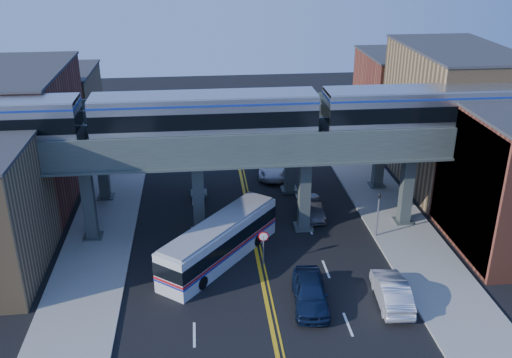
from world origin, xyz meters
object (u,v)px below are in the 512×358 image
(traffic_signal, at_px, (378,210))
(car_lane_c, at_px, (273,166))
(stop_sign, at_px, (263,243))
(car_lane_d, at_px, (269,156))
(car_parked_curb, at_px, (392,291))
(car_lane_a, at_px, (310,292))
(transit_train, at_px, (205,116))
(transit_bus, at_px, (220,242))
(car_lane_b, at_px, (311,208))

(traffic_signal, height_order, car_lane_c, traffic_signal)
(stop_sign, distance_m, car_lane_d, 18.79)
(traffic_signal, bearing_deg, car_parked_curb, -100.59)
(car_lane_a, bearing_deg, transit_train, 126.54)
(stop_sign, height_order, traffic_signal, traffic_signal)
(car_lane_a, bearing_deg, traffic_signal, 55.35)
(transit_bus, bearing_deg, car_lane_d, 21.02)
(car_lane_a, relative_size, car_lane_b, 1.19)
(car_lane_c, height_order, car_lane_d, car_lane_c)
(car_lane_c, bearing_deg, car_parked_curb, -70.77)
(traffic_signal, height_order, car_lane_a, traffic_signal)
(transit_bus, bearing_deg, traffic_signal, -41.66)
(car_lane_a, bearing_deg, transit_bus, 137.61)
(traffic_signal, relative_size, car_lane_c, 0.71)
(transit_bus, distance_m, car_lane_d, 18.47)
(transit_bus, relative_size, car_parked_curb, 2.01)
(traffic_signal, xyz_separation_m, car_lane_c, (-6.12, 12.97, -1.50))
(stop_sign, height_order, transit_bus, transit_bus)
(car_parked_curb, bearing_deg, stop_sign, -30.03)
(transit_bus, xyz_separation_m, car_parked_curb, (10.31, -6.14, -0.63))
(transit_bus, xyz_separation_m, car_lane_c, (5.72, 14.98, -0.65))
(stop_sign, bearing_deg, car_lane_c, 80.13)
(transit_train, distance_m, car_lane_b, 12.12)
(car_lane_a, xyz_separation_m, car_parked_curb, (5.04, -0.33, -0.05))
(traffic_signal, distance_m, car_lane_b, 6.01)
(car_lane_c, distance_m, car_lane_d, 2.60)
(stop_sign, relative_size, car_parked_curb, 0.52)
(car_lane_c, bearing_deg, traffic_signal, -57.80)
(transit_train, height_order, car_parked_curb, transit_train)
(transit_train, distance_m, car_lane_d, 17.21)
(stop_sign, height_order, car_lane_c, stop_sign)
(car_lane_b, height_order, car_parked_curb, car_parked_curb)
(car_lane_a, xyz_separation_m, car_lane_d, (0.34, 23.39, -0.08))
(car_lane_d, bearing_deg, car_lane_c, -92.80)
(car_lane_a, bearing_deg, car_parked_curb, 1.62)
(stop_sign, relative_size, traffic_signal, 0.64)
(car_parked_curb, bearing_deg, transit_train, -37.87)
(car_lane_c, xyz_separation_m, car_lane_d, (-0.11, 2.60, -0.01))
(transit_train, distance_m, car_lane_c, 15.29)
(stop_sign, bearing_deg, transit_train, 125.75)
(car_lane_b, height_order, car_lane_d, car_lane_d)
(car_lane_d, bearing_deg, car_lane_b, -85.22)
(stop_sign, xyz_separation_m, car_parked_curb, (7.38, -5.15, -0.93))
(stop_sign, bearing_deg, traffic_signal, 18.63)
(car_lane_b, bearing_deg, car_lane_c, 100.70)
(car_lane_a, bearing_deg, car_lane_d, 94.55)
(transit_bus, height_order, car_lane_c, transit_bus)
(transit_train, bearing_deg, car_parked_curb, -42.75)
(car_lane_c, bearing_deg, car_lane_a, -84.27)
(traffic_signal, bearing_deg, stop_sign, -161.37)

